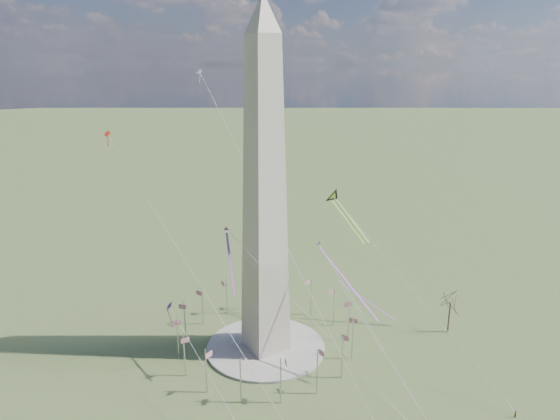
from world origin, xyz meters
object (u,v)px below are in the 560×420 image
person_east (515,414)px  kite_delta_black (335,199)px  washington_monument (264,196)px  tree_near (451,301)px

person_east → kite_delta_black: size_ratio=0.11×
washington_monument → kite_delta_black: size_ratio=5.65×
person_east → kite_delta_black: bearing=-82.8°
tree_near → person_east: (-19.06, -36.23, -10.17)m
washington_monument → kite_delta_black: 32.33m
washington_monument → tree_near: size_ratio=6.41×
person_east → kite_delta_black: 77.63m
tree_near → person_east: tree_near is taller
tree_near → kite_delta_black: size_ratio=0.88×
kite_delta_black → washington_monument: bearing=8.2°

